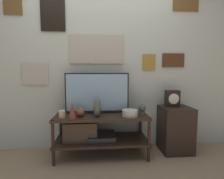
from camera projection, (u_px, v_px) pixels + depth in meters
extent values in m
plane|color=#997F60|center=(102.00, 166.00, 2.11)|extent=(12.00, 12.00, 0.00)
cube|color=beige|center=(101.00, 58.00, 2.58)|extent=(6.40, 0.06, 2.70)
cube|color=#B2ADA3|center=(97.00, 49.00, 2.52)|extent=(0.77, 0.02, 0.41)
cube|color=#B2BCC6|center=(97.00, 49.00, 2.51)|extent=(0.73, 0.01, 0.37)
cube|color=brown|center=(13.00, 3.00, 2.37)|extent=(0.24, 0.02, 0.32)
cube|color=#2D2D33|center=(12.00, 2.00, 2.36)|extent=(0.21, 0.01, 0.28)
cube|color=black|center=(53.00, 15.00, 2.42)|extent=(0.34, 0.02, 0.43)
cube|color=beige|center=(53.00, 15.00, 2.42)|extent=(0.30, 0.01, 0.39)
cube|color=brown|center=(186.00, 2.00, 2.56)|extent=(0.38, 0.02, 0.25)
cube|color=#2D2D33|center=(186.00, 2.00, 2.55)|extent=(0.35, 0.01, 0.21)
cube|color=#4C2D19|center=(173.00, 60.00, 2.63)|extent=(0.33, 0.02, 0.20)
cube|color=white|center=(173.00, 60.00, 2.62)|extent=(0.30, 0.01, 0.17)
cube|color=#B7B2A8|center=(35.00, 74.00, 2.48)|extent=(0.36, 0.02, 0.30)
cube|color=#2D2D33|center=(35.00, 74.00, 2.48)|extent=(0.33, 0.01, 0.27)
cube|color=olive|center=(149.00, 62.00, 2.60)|extent=(0.19, 0.02, 0.23)
cube|color=slate|center=(149.00, 62.00, 2.59)|extent=(0.16, 0.01, 0.19)
cube|color=black|center=(102.00, 116.00, 2.35)|extent=(1.24, 0.51, 0.03)
cube|color=black|center=(102.00, 140.00, 2.39)|extent=(1.24, 0.51, 0.03)
cylinder|color=black|center=(53.00, 143.00, 2.11)|extent=(0.04, 0.04, 0.56)
cylinder|color=black|center=(149.00, 140.00, 2.20)|extent=(0.04, 0.04, 0.56)
cylinder|color=black|center=(61.00, 131.00, 2.55)|extent=(0.04, 0.04, 0.56)
cylinder|color=black|center=(140.00, 129.00, 2.65)|extent=(0.04, 0.04, 0.56)
cube|color=black|center=(102.00, 136.00, 2.38)|extent=(0.36, 0.36, 0.07)
cube|color=#47382D|center=(81.00, 130.00, 2.35)|extent=(0.44, 0.28, 0.26)
cylinder|color=black|center=(80.00, 113.00, 2.44)|extent=(0.05, 0.05, 0.02)
cylinder|color=black|center=(114.00, 112.00, 2.48)|extent=(0.05, 0.05, 0.02)
cube|color=black|center=(97.00, 92.00, 2.43)|extent=(0.88, 0.04, 0.54)
cube|color=#8CB2D1|center=(97.00, 93.00, 2.42)|extent=(0.84, 0.01, 0.51)
sphere|color=brown|center=(80.00, 112.00, 2.26)|extent=(0.11, 0.11, 0.11)
cylinder|color=beige|center=(130.00, 113.00, 2.28)|extent=(0.21, 0.21, 0.08)
ellipsoid|color=#4C5647|center=(97.00, 108.00, 2.25)|extent=(0.10, 0.14, 0.24)
cone|color=brown|center=(72.00, 110.00, 2.14)|extent=(0.09, 0.09, 0.22)
cylinder|color=beige|center=(62.00, 114.00, 2.21)|extent=(0.08, 0.08, 0.09)
cylinder|color=#4C5647|center=(142.00, 113.00, 2.37)|extent=(0.08, 0.08, 0.04)
sphere|color=#4C5647|center=(142.00, 108.00, 2.36)|extent=(0.10, 0.10, 0.10)
cube|color=black|center=(175.00, 129.00, 2.51)|extent=(0.42, 0.41, 0.64)
cube|color=black|center=(172.00, 98.00, 2.51)|extent=(0.20, 0.10, 0.23)
cylinder|color=white|center=(174.00, 99.00, 2.46)|extent=(0.15, 0.01, 0.15)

